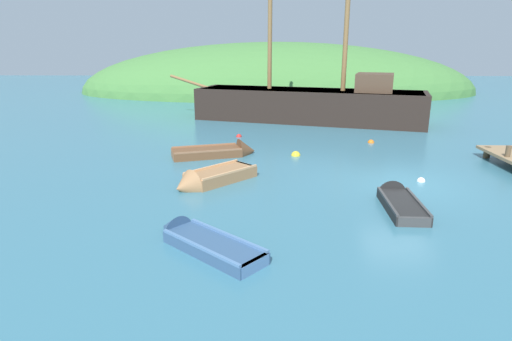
% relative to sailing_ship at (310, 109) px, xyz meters
% --- Properties ---
extents(ground_plane, '(120.00, 120.00, 0.00)m').
position_rel_sailing_ship_xyz_m(ground_plane, '(1.97, -13.27, -0.80)').
color(ground_plane, teal).
extents(shore_hill, '(42.38, 20.45, 10.57)m').
position_rel_sailing_ship_xyz_m(shore_hill, '(-1.72, 18.98, -0.80)').
color(shore_hill, '#477F3D').
rests_on(shore_hill, ground).
extents(sailing_ship, '(17.20, 7.64, 12.21)m').
position_rel_sailing_ship_xyz_m(sailing_ship, '(0.00, 0.00, 0.00)').
color(sailing_ship, black).
rests_on(sailing_ship, ground).
extents(rowboat_near_dock, '(3.16, 2.95, 0.92)m').
position_rel_sailing_ship_xyz_m(rowboat_near_dock, '(-4.57, -18.32, -0.71)').
color(rowboat_near_dock, '#335175').
rests_on(rowboat_near_dock, ground).
extents(rowboat_far, '(1.08, 3.14, 0.93)m').
position_rel_sailing_ship_xyz_m(rowboat_far, '(1.18, -15.36, -0.72)').
color(rowboat_far, black).
rests_on(rowboat_far, ground).
extents(rowboat_portside, '(3.06, 3.14, 1.08)m').
position_rel_sailing_ship_xyz_m(rowboat_portside, '(-4.90, -13.42, -0.65)').
color(rowboat_portside, '#9E7047').
rests_on(rowboat_portside, ground).
extents(rowboat_center, '(3.95, 2.31, 1.19)m').
position_rel_sailing_ship_xyz_m(rowboat_center, '(-4.94, -9.33, -0.68)').
color(rowboat_center, brown).
rests_on(rowboat_center, ground).
extents(buoy_yellow, '(0.42, 0.42, 0.42)m').
position_rel_sailing_ship_xyz_m(buoy_yellow, '(-1.56, -9.29, -0.80)').
color(buoy_yellow, yellow).
rests_on(buoy_yellow, ground).
extents(buoy_white, '(0.30, 0.30, 0.30)m').
position_rel_sailing_ship_xyz_m(buoy_white, '(2.75, -13.00, -0.80)').
color(buoy_white, white).
rests_on(buoy_white, ground).
extents(buoy_orange, '(0.33, 0.33, 0.33)m').
position_rel_sailing_ship_xyz_m(buoy_orange, '(2.48, -6.53, -0.80)').
color(buoy_orange, orange).
rests_on(buoy_orange, ground).
extents(buoy_red, '(0.31, 0.31, 0.31)m').
position_rel_sailing_ship_xyz_m(buoy_red, '(-4.38, -5.17, -0.80)').
color(buoy_red, red).
rests_on(buoy_red, ground).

